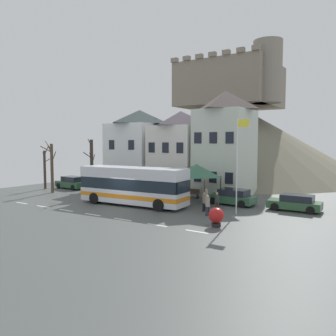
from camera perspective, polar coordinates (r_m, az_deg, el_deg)
The scene contains 21 objects.
ground_plane at distance 28.61m, azimuth -8.67°, elevation -6.87°, with size 40.00×60.00×0.07m.
townhouse_00 at distance 42.28m, azimuth -4.79°, elevation 3.31°, with size 5.94×7.02×9.48m.
townhouse_01 at distance 38.52m, azimuth 2.14°, elevation 2.87°, with size 5.36×6.32×9.03m.
townhouse_02 at distance 35.71m, azimuth 9.61°, elevation 4.12°, with size 5.05×5.74×10.80m.
hilltop_castle at distance 56.98m, azimuth 10.48°, elevation 5.42°, with size 41.55×41.55×19.97m.
transit_bus at distance 29.84m, azimuth -5.94°, elevation -3.05°, with size 10.14×3.15×3.33m.
bus_shelter at distance 30.92m, azimuth 4.87°, elevation -0.44°, with size 3.60×3.60×3.52m.
parked_car_00 at distance 30.59m, azimuth 10.80°, elevation -4.82°, with size 4.17×2.18×1.39m.
parked_car_01 at distance 29.24m, azimuth 20.67°, elevation -5.52°, with size 4.11×1.95×1.32m.
parked_car_02 at distance 41.86m, azimuth -15.91°, elevation -2.39°, with size 4.27×2.13×1.46m.
parked_car_03 at distance 38.90m, azimuth -10.70°, elevation -2.90°, with size 3.98×2.21×1.31m.
pedestrian_00 at distance 25.67m, azimuth 6.69°, elevation -6.04°, with size 0.33×0.33×1.60m.
pedestrian_01 at distance 28.86m, azimuth 6.48°, elevation -5.04°, with size 0.38×0.30×1.59m.
pedestrian_02 at distance 27.23m, azimuth 6.13°, elevation -5.61°, with size 0.33×0.36×1.53m.
pedestrian_03 at distance 27.30m, azimuth 8.26°, elevation -5.51°, with size 0.36×0.34×1.55m.
public_bench at distance 33.87m, azimuth 4.00°, elevation -4.21°, with size 1.62×0.48×0.87m.
flagpole at distance 26.03m, azimuth 11.72°, elevation 1.39°, with size 0.95×0.10×7.29m.
harbour_buoy at distance 22.52m, azimuth 8.15°, elevation -8.03°, with size 1.02×1.02×1.27m.
bare_tree_00 at distance 35.53m, azimuth -12.75°, elevation 0.12°, with size 1.56×1.92×5.84m.
bare_tree_01 at distance 42.44m, azimuth -20.07°, elevation -0.11°, with size 1.50×1.28×5.01m.
bare_tree_02 at distance 39.02m, azimuth -19.01°, elevation 0.13°, with size 1.65×1.22×5.66m.
Camera 1 is at (18.70, -20.92, 5.54)m, focal length 36.13 mm.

